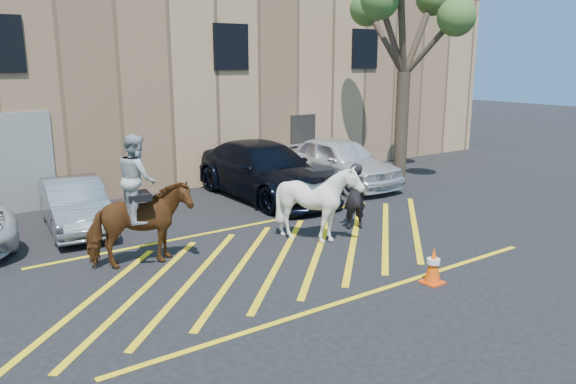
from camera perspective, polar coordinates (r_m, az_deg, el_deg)
ground at (r=12.49m, az=-1.48°, el=-6.31°), size 90.00×90.00×0.00m
car_silver_sedan at (r=15.10m, az=-20.83°, el=-1.20°), size 1.76×3.99×1.27m
car_blue_suv at (r=17.40m, az=-2.40°, el=2.20°), size 2.41×5.84×1.69m
car_white_suv at (r=19.16m, az=5.28°, el=3.10°), size 1.94×4.80×1.63m
handler at (r=14.22m, az=6.77°, el=-0.41°), size 0.70×0.55×1.69m
warehouse at (r=22.74m, az=-18.97°, el=11.24°), size 32.42×10.20×7.30m
hatching_zone at (r=12.26m, az=-0.69°, el=-6.67°), size 12.60×5.12×0.01m
mounted_bay at (r=11.87m, az=-14.90°, el=-2.19°), size 2.21×1.27×2.76m
saddled_white at (r=13.10m, az=3.10°, el=-1.07°), size 1.80×1.95×1.88m
traffic_cone at (r=11.17m, az=14.54°, el=-7.19°), size 0.39×0.39×0.73m
tree at (r=19.46m, az=11.94°, el=17.45°), size 3.99×4.37×7.31m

